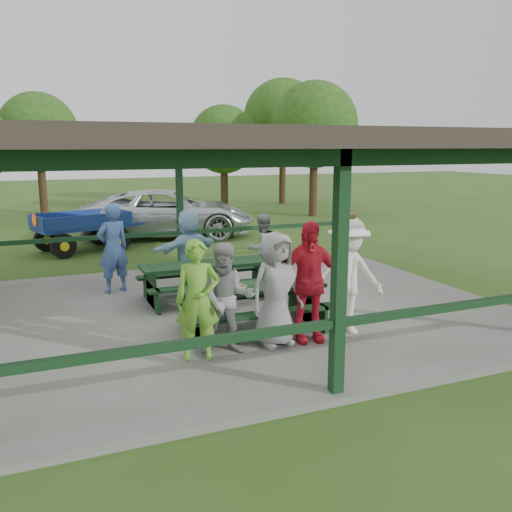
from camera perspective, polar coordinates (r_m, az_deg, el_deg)
name	(u,v)px	position (r m, az deg, el deg)	size (l,w,h in m)	color
ground	(233,314)	(10.34, -2.47, -6.09)	(90.00, 90.00, 0.00)	#31531A
concrete_slab	(233,311)	(10.33, -2.47, -5.82)	(10.00, 8.00, 0.10)	slate
pavilion_structure	(231,143)	(9.86, -2.63, 11.75)	(10.60, 8.60, 3.24)	black
picnic_table_near	(254,302)	(9.08, -0.26, -4.85)	(2.38, 1.39, 0.75)	black
picnic_table_far	(211,276)	(10.86, -4.79, -2.08)	(2.75, 1.39, 0.75)	black
table_setting	(246,284)	(8.97, -1.08, -2.98)	(2.28, 0.45, 0.10)	white
contestant_green	(198,300)	(7.77, -6.16, -4.64)	(0.64, 0.42, 1.75)	#63A72D
contestant_grey_left	(227,299)	(7.95, -3.05, -4.52)	(0.81, 0.63, 1.67)	gray
contestant_grey_mid	(276,289)	(8.25, 2.12, -3.52)	(0.87, 0.56, 1.78)	gray
contestant_red	(308,282)	(8.46, 5.49, -2.72)	(1.12, 0.47, 1.91)	red
contestant_white_fedora	(347,276)	(8.87, 9.61, -2.11)	(1.31, 0.84, 1.97)	white
spectator_lblue	(189,250)	(11.52, -7.07, 0.62)	(1.61, 0.51, 1.73)	#8BBAD7
spectator_blue	(113,248)	(11.65, -14.83, 0.81)	(0.68, 0.45, 1.88)	#3C5D9C
spectator_grey	(262,248)	(12.10, 0.62, 0.83)	(0.76, 0.59, 1.56)	gray
pickup_truck	(168,213)	(19.08, -9.28, 4.45)	(2.73, 5.92, 1.65)	silver
farm_trailer	(82,231)	(17.07, -17.83, 2.55)	(3.63, 2.22, 1.26)	navy
tree_left	(38,132)	(27.15, -21.94, 12.03)	(3.54, 3.54, 5.53)	#2F2112
tree_mid	(224,140)	(26.18, -3.42, 12.12)	(3.22, 3.22, 5.03)	#2F2112
tree_right	(315,125)	(24.64, 6.19, 13.54)	(3.80, 3.80, 5.93)	#2F2112
tree_far_right	(283,119)	(29.86, 2.86, 14.17)	(4.25, 4.25, 6.64)	#2F2112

